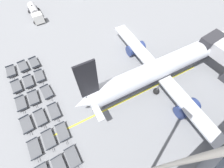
{
  "coord_description": "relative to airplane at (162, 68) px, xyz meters",
  "views": [
    {
      "loc": [
        23.58,
        -21.94,
        26.51
      ],
      "look_at": [
        10.8,
        -12.57,
        1.67
      ],
      "focal_mm": 24.0,
      "sensor_mm": 36.0,
      "label": 1
    }
  ],
  "objects": [
    {
      "name": "baggage_dolly_row_mid_b_col_c",
      "position": [
        -10.35,
        -20.78,
        -2.83
      ],
      "size": [
        3.92,
        1.92,
        0.92
      ],
      "color": "#515459",
      "rests_on": "ground_plane"
    },
    {
      "name": "baggage_dolly_row_near_col_a",
      "position": [
        -19.87,
        -25.04,
        -2.83
      ],
      "size": [
        3.98,
        2.18,
        0.92
      ],
      "color": "#515459",
      "rests_on": "ground_plane"
    },
    {
      "name": "baggage_dolly_row_near_col_d",
      "position": [
        -6.31,
        -26.3,
        -2.83
      ],
      "size": [
        3.93,
        1.94,
        0.92
      ],
      "color": "#515459",
      "rests_on": "ground_plane"
    },
    {
      "name": "baggage_dolly_row_near_col_c",
      "position": [
        -10.92,
        -25.76,
        -2.83
      ],
      "size": [
        3.97,
        2.09,
        0.92
      ],
      "color": "#515459",
      "rests_on": "ground_plane"
    },
    {
      "name": "baggage_dolly_row_mid_a_col_c",
      "position": [
        -10.66,
        -23.4,
        -2.83
      ],
      "size": [
        3.98,
        2.18,
        0.92
      ],
      "color": "#515459",
      "rests_on": "ground_plane"
    },
    {
      "name": "baggage_dolly_row_near_col_e",
      "position": [
        -1.61,
        -26.62,
        -2.83
      ],
      "size": [
        3.96,
        2.05,
        0.92
      ],
      "color": "#515459",
      "rests_on": "ground_plane"
    },
    {
      "name": "baggage_dolly_row_mid_b_col_f",
      "position": [
        3.13,
        -22.22,
        -2.83
      ],
      "size": [
        3.96,
        2.05,
        0.92
      ],
      "color": "#515459",
      "rests_on": "ground_plane"
    },
    {
      "name": "apron_light_mast",
      "position": [
        11.75,
        -13.25,
        11.65
      ],
      "size": [
        2.0,
        0.7,
        25.53
      ],
      "color": "#ADA89E",
      "rests_on": "ground_plane"
    },
    {
      "name": "ground_plane",
      "position": [
        -14.42,
        2.97,
        -3.32
      ],
      "size": [
        500.0,
        500.0,
        0.0
      ],
      "primitive_type": "plane",
      "color": "gray"
    },
    {
      "name": "airplane",
      "position": [
        0.0,
        0.0,
        0.0
      ],
      "size": [
        31.5,
        36.76,
        12.88
      ],
      "color": "silver",
      "rests_on": "ground_plane"
    },
    {
      "name": "stand_guidance_stripe",
      "position": [
        0.38,
        -7.62,
        -3.31
      ],
      "size": [
        5.18,
        32.88,
        0.01
      ],
      "color": "yellow",
      "rests_on": "ground_plane"
    },
    {
      "name": "baggage_dolly_row_mid_b_col_d",
      "position": [
        -5.71,
        -21.34,
        -2.83
      ],
      "size": [
        3.97,
        2.09,
        0.92
      ],
      "color": "#515459",
      "rests_on": "ground_plane"
    },
    {
      "name": "baggage_dolly_row_mid_b_col_a",
      "position": [
        -19.27,
        -20.0,
        -2.83
      ],
      "size": [
        3.93,
        1.94,
        0.92
      ],
      "color": "#515459",
      "rests_on": "ground_plane"
    },
    {
      "name": "baggage_dolly_row_mid_a_col_a",
      "position": [
        -19.67,
        -22.41,
        -2.83
      ],
      "size": [
        3.92,
        1.92,
        0.92
      ],
      "color": "#515459",
      "rests_on": "ground_plane"
    },
    {
      "name": "fuel_tanker_primary",
      "position": [
        -36.7,
        -12.9,
        -2.08
      ],
      "size": [
        8.77,
        3.98,
        2.88
      ],
      "color": "white",
      "rests_on": "ground_plane"
    },
    {
      "name": "baggage_dolly_row_near_col_b",
      "position": [
        -15.24,
        -25.28,
        -2.83
      ],
      "size": [
        3.94,
        1.98,
        0.92
      ],
      "color": "#515459",
      "rests_on": "ground_plane"
    },
    {
      "name": "baggage_dolly_row_mid_b_col_e",
      "position": [
        -1.36,
        -21.78,
        -2.83
      ],
      "size": [
        3.98,
        2.17,
        0.92
      ],
      "color": "#515459",
      "rests_on": "ground_plane"
    },
    {
      "name": "baggage_dolly_row_mid_a_col_b",
      "position": [
        -14.95,
        -22.86,
        -2.83
      ],
      "size": [
        3.97,
        2.07,
        0.92
      ],
      "color": "#515459",
      "rests_on": "ground_plane"
    },
    {
      "name": "baggage_dolly_row_mid_a_col_f",
      "position": [
        3.14,
        -24.48,
        -2.83
      ],
      "size": [
        3.95,
        2.01,
        0.92
      ],
      "color": "#515459",
      "rests_on": "ground_plane"
    },
    {
      "name": "baggage_dolly_row_mid_b_col_b",
      "position": [
        -14.97,
        -20.47,
        -2.83
      ],
      "size": [
        3.98,
        2.19,
        0.92
      ],
      "color": "#515459",
      "rests_on": "ground_plane"
    },
    {
      "name": "baggage_dolly_row_mid_a_col_e",
      "position": [
        -1.63,
        -24.16,
        -2.83
      ],
      "size": [
        3.96,
        2.05,
        0.92
      ],
      "color": "#515459",
      "rests_on": "ground_plane"
    },
    {
      "name": "baggage_dolly_row_mid_a_col_d",
      "position": [
        -6.02,
        -23.84,
        -2.83
      ],
      "size": [
        3.94,
        1.99,
        0.92
      ],
      "color": "#515459",
      "rests_on": "ground_plane"
    }
  ]
}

